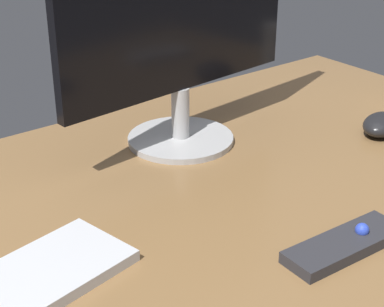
{
  "coord_description": "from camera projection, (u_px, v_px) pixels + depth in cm",
  "views": [
    {
      "loc": [
        -55.66,
        -66.05,
        51.09
      ],
      "look_at": [
        -0.83,
        4.86,
        8.0
      ],
      "focal_mm": 59.16,
      "sensor_mm": 36.0,
      "label": 1
    }
  ],
  "objects": [
    {
      "name": "media_remote",
      "position": [
        345.0,
        244.0,
        0.86
      ],
      "size": [
        18.88,
        6.77,
        3.01
      ],
      "rotation": [
        0.0,
        0.0,
        -0.05
      ],
      "color": "#2D2D33",
      "rests_on": "desk"
    },
    {
      "name": "monitor",
      "position": [
        180.0,
        16.0,
        1.08
      ],
      "size": [
        49.94,
        19.66,
        43.69
      ],
      "rotation": [
        0.0,
        0.0,
        0.1
      ],
      "color": "#B9B9B9",
      "rests_on": "desk"
    },
    {
      "name": "computer_mouse",
      "position": [
        382.0,
        124.0,
        1.2
      ],
      "size": [
        11.49,
        9.38,
        3.97
      ],
      "primitive_type": "ellipsoid",
      "rotation": [
        0.0,
        0.0,
        0.31
      ],
      "color": "black",
      "rests_on": "desk"
    },
    {
      "name": "desk",
      "position": [
        215.0,
        203.0,
        0.99
      ],
      "size": [
        140.0,
        84.0,
        2.0
      ],
      "primitive_type": "cube",
      "color": "olive",
      "rests_on": "ground"
    }
  ]
}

